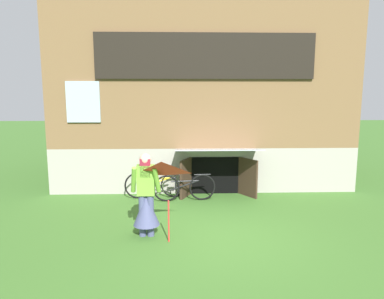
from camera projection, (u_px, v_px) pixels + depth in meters
The scene contains 6 objects.
ground_plane at pixel (215, 235), 7.08m from camera, with size 60.00×60.00×0.00m, color #3D6B28.
log_house at pixel (200, 94), 11.76m from camera, with size 8.73×5.50×5.62m.
person at pixel (146, 202), 6.93m from camera, with size 0.61×0.53×1.67m.
kite at pixel (162, 182), 6.33m from camera, with size 0.80×0.92×1.47m.
bicycle_black at pixel (184, 187), 9.29m from camera, with size 1.65×0.20×0.75m.
bicycle_yellow at pixel (156, 184), 9.55m from camera, with size 1.70×0.20×0.77m.
Camera 1 is at (-0.68, -6.70, 2.82)m, focal length 32.95 mm.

